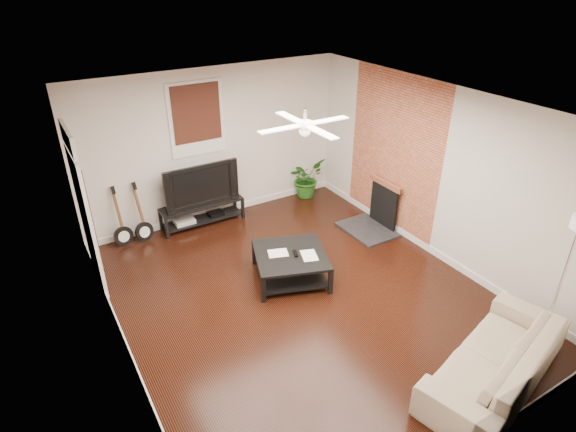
% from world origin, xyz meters
% --- Properties ---
extents(room, '(5.01, 6.01, 2.81)m').
position_xyz_m(room, '(0.00, 0.00, 1.40)').
color(room, black).
rests_on(room, ground).
extents(brick_accent, '(0.02, 2.20, 2.80)m').
position_xyz_m(brick_accent, '(2.49, 1.00, 1.40)').
color(brick_accent, '#B25D39').
rests_on(brick_accent, floor).
extents(fireplace, '(0.80, 1.10, 0.92)m').
position_xyz_m(fireplace, '(2.20, 1.00, 0.46)').
color(fireplace, black).
rests_on(fireplace, floor).
extents(window_back, '(1.00, 0.06, 1.30)m').
position_xyz_m(window_back, '(-0.30, 2.97, 1.95)').
color(window_back, '#3C1A10').
rests_on(window_back, wall_back).
extents(door_left, '(0.08, 1.00, 2.50)m').
position_xyz_m(door_left, '(-2.46, 1.90, 1.25)').
color(door_left, white).
rests_on(door_left, wall_left).
extents(tv_stand, '(1.53, 0.41, 0.43)m').
position_xyz_m(tv_stand, '(-0.43, 2.78, 0.21)').
color(tv_stand, black).
rests_on(tv_stand, floor).
extents(tv, '(1.37, 0.18, 0.79)m').
position_xyz_m(tv, '(-0.43, 2.80, 0.82)').
color(tv, black).
rests_on(tv, tv_stand).
extents(coffee_table, '(1.35, 1.35, 0.44)m').
position_xyz_m(coffee_table, '(0.09, 0.47, 0.22)').
color(coffee_table, black).
rests_on(coffee_table, floor).
extents(sofa, '(2.40, 1.43, 0.66)m').
position_xyz_m(sofa, '(1.07, -2.48, 0.33)').
color(sofa, tan).
rests_on(sofa, floor).
extents(floor_lamp, '(0.37, 0.37, 1.83)m').
position_xyz_m(floor_lamp, '(2.20, -2.38, 0.92)').
color(floor_lamp, silver).
rests_on(floor_lamp, floor).
extents(potted_plant, '(0.90, 0.85, 0.80)m').
position_xyz_m(potted_plant, '(1.88, 2.82, 0.40)').
color(potted_plant, '#23601B').
rests_on(potted_plant, floor).
extents(guitar_left, '(0.37, 0.29, 1.08)m').
position_xyz_m(guitar_left, '(-1.89, 2.75, 0.54)').
color(guitar_left, black).
rests_on(guitar_left, floor).
extents(guitar_right, '(0.38, 0.32, 1.08)m').
position_xyz_m(guitar_right, '(-1.54, 2.72, 0.54)').
color(guitar_right, black).
rests_on(guitar_right, floor).
extents(ceiling_fan, '(1.24, 1.24, 0.32)m').
position_xyz_m(ceiling_fan, '(0.00, 0.00, 2.60)').
color(ceiling_fan, white).
rests_on(ceiling_fan, ceiling).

